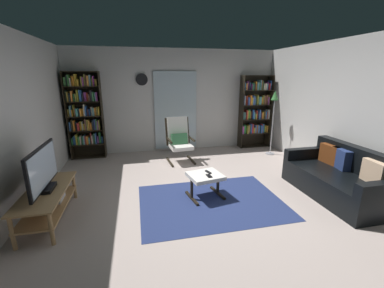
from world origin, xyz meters
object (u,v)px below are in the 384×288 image
object	(u,v)px
television	(43,170)
wall_clock	(142,79)
bookshelf_near_tv	(84,113)
bookshelf_near_sofa	(255,110)
tv_stand	(48,199)
lounge_armchair	(179,139)
tv_remote	(208,172)
leather_sofa	(340,178)
floor_lamp_by_shelf	(274,105)
ottoman	(205,178)
cell_phone	(209,176)

from	to	relation	value
television	wall_clock	size ratio (longest dim) A/B	3.52
television	bookshelf_near_tv	xyz separation A→B (m)	(0.07, 2.82, 0.35)
bookshelf_near_sofa	bookshelf_near_tv	bearing A→B (deg)	-179.82
tv_stand	bookshelf_near_sofa	size ratio (longest dim) A/B	0.67
lounge_armchair	wall_clock	bearing A→B (deg)	130.45
television	tv_remote	world-z (taller)	television
bookshelf_near_tv	tv_remote	bearing A→B (deg)	-48.46
bookshelf_near_tv	wall_clock	world-z (taller)	bookshelf_near_tv
bookshelf_near_tv	lounge_armchair	xyz separation A→B (m)	(2.13, -0.75, -0.56)
bookshelf_near_sofa	tv_remote	bearing A→B (deg)	-128.68
leather_sofa	floor_lamp_by_shelf	world-z (taller)	floor_lamp_by_shelf
bookshelf_near_tv	bookshelf_near_sofa	size ratio (longest dim) A/B	1.05
lounge_armchair	tv_remote	bearing A→B (deg)	-84.90
bookshelf_near_tv	ottoman	xyz separation A→B (m)	(2.23, -2.65, -0.76)
bookshelf_near_tv	ottoman	distance (m)	3.54
television	tv_stand	bearing A→B (deg)	96.03
leather_sofa	ottoman	xyz separation A→B (m)	(-2.20, 0.44, 0.03)
tv_stand	ottoman	xyz separation A→B (m)	(2.30, 0.15, 0.03)
lounge_armchair	floor_lamp_by_shelf	distance (m)	2.46
television	leather_sofa	xyz separation A→B (m)	(4.50, -0.27, -0.43)
bookshelf_near_tv	leather_sofa	bearing A→B (deg)	-34.83
tv_stand	lounge_armchair	distance (m)	3.01
leather_sofa	wall_clock	bearing A→B (deg)	133.48
bookshelf_near_sofa	tv_stand	bearing A→B (deg)	-147.73
leather_sofa	tv_remote	world-z (taller)	leather_sofa
tv_remote	bookshelf_near_sofa	bearing A→B (deg)	34.12
cell_phone	bookshelf_near_tv	bearing A→B (deg)	124.89
ottoman	wall_clock	distance (m)	3.29
lounge_armchair	wall_clock	world-z (taller)	wall_clock
tv_remote	cell_phone	size ratio (longest dim) A/B	1.03
leather_sofa	floor_lamp_by_shelf	distance (m)	2.50
ottoman	tv_remote	xyz separation A→B (m)	(0.07, 0.06, 0.08)
tv_stand	bookshelf_near_sofa	world-z (taller)	bookshelf_near_sofa
lounge_armchair	cell_phone	xyz separation A→B (m)	(0.14, -1.99, -0.13)
floor_lamp_by_shelf	wall_clock	distance (m)	3.30
television	wall_clock	xyz separation A→B (m)	(1.44, 2.96, 1.11)
floor_lamp_by_shelf	wall_clock	size ratio (longest dim) A/B	5.51
television	wall_clock	distance (m)	3.47
television	floor_lamp_by_shelf	xyz separation A→B (m)	(4.55, 2.05, 0.51)
bookshelf_near_sofa	floor_lamp_by_shelf	xyz separation A→B (m)	(0.11, -0.78, 0.21)
tv_stand	bookshelf_near_tv	bearing A→B (deg)	88.56
bookshelf_near_sofa	cell_phone	xyz separation A→B (m)	(-2.11, -2.75, -0.63)
lounge_armchair	tv_remote	world-z (taller)	lounge_armchair
television	floor_lamp_by_shelf	bearing A→B (deg)	24.26
bookshelf_near_tv	leather_sofa	world-z (taller)	bookshelf_near_tv
ottoman	cell_phone	distance (m)	0.13
tv_stand	lounge_armchair	size ratio (longest dim) A/B	1.28
tv_remote	wall_clock	xyz separation A→B (m)	(-0.92, 2.73, 1.44)
floor_lamp_by_shelf	wall_clock	world-z (taller)	wall_clock
ottoman	wall_clock	world-z (taller)	wall_clock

